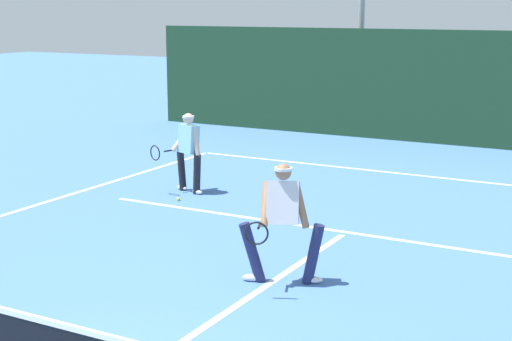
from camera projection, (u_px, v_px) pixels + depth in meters
The scene contains 7 objects.
court_line_baseline_far at pixel (430, 177), 16.02m from camera, with size 11.01×0.10×0.01m, color white.
court_line_service at pixel (346, 232), 12.09m from camera, with size 8.98×0.10×0.01m, color white.
court_line_centre at pixel (240, 303), 9.19m from camera, with size 0.10×6.40×0.01m, color white.
player_near at pixel (282, 218), 9.73m from camera, with size 1.07×0.99×1.57m.
player_far at pixel (188, 149), 14.54m from camera, with size 0.94×0.85×1.52m.
tennis_ball at pixel (179, 199), 14.04m from camera, with size 0.07×0.07×0.07m, color #D1E033.
back_fence_windscreen at pixel (478, 89), 19.12m from camera, with size 18.74×0.12×2.90m, color #1E4026.
Camera 1 is at (4.33, -4.30, 3.49)m, focal length 53.99 mm.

